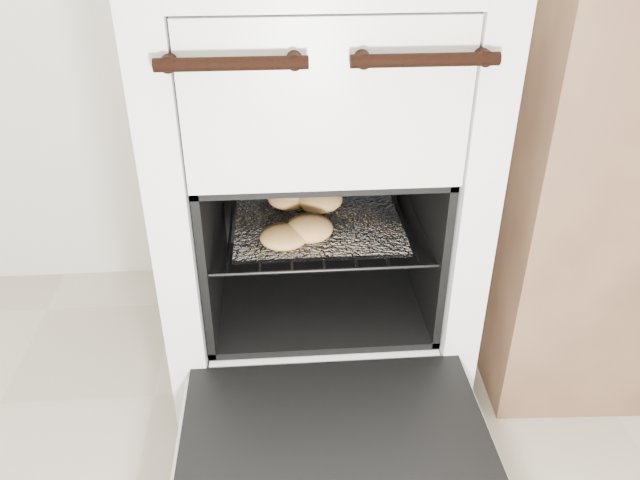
# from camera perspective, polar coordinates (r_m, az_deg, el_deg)

# --- Properties ---
(stove) EXTENTS (0.58, 0.65, 0.89)m
(stove) POSITION_cam_1_polar(r_m,az_deg,el_deg) (1.31, -0.47, 4.93)
(stove) COLOR silver
(stove) RESTS_ON ground
(oven_door) EXTENTS (0.52, 0.41, 0.04)m
(oven_door) POSITION_cam_1_polar(r_m,az_deg,el_deg) (1.06, 1.51, -18.75)
(oven_door) COLOR black
(oven_door) RESTS_ON stove
(oven_rack) EXTENTS (0.42, 0.41, 0.01)m
(oven_rack) POSITION_cam_1_polar(r_m,az_deg,el_deg) (1.28, -0.27, 1.94)
(oven_rack) COLOR black
(oven_rack) RESTS_ON stove
(foil_sheet) EXTENTS (0.33, 0.29, 0.01)m
(foil_sheet) POSITION_cam_1_polar(r_m,az_deg,el_deg) (1.26, -0.20, 1.75)
(foil_sheet) COLOR white
(foil_sheet) RESTS_ON oven_rack
(baked_rolls) EXTENTS (0.18, 0.29, 0.05)m
(baked_rolls) POSITION_cam_1_polar(r_m,az_deg,el_deg) (1.25, -1.94, 3.05)
(baked_rolls) COLOR tan
(baked_rolls) RESTS_ON foil_sheet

